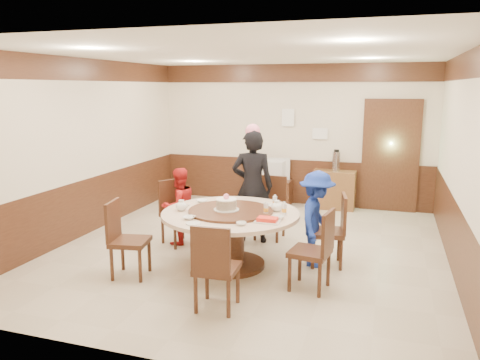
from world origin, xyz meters
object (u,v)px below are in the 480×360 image
(birthday_cake, at_px, (226,204))
(side_cabinet, at_px, (334,190))
(person_red, at_px, (179,206))
(tv_stand, at_px, (270,192))
(shrimp_platter, at_px, (267,220))
(person_standing, at_px, (252,187))
(television, at_px, (271,169))
(banquet_table, at_px, (231,228))
(thermos, at_px, (336,161))
(person_blue, at_px, (316,219))

(birthday_cake, height_order, side_cabinet, birthday_cake)
(person_red, relative_size, tv_stand, 1.38)
(birthday_cake, distance_m, side_cabinet, 3.69)
(person_red, relative_size, shrimp_platter, 3.90)
(person_standing, distance_m, television, 2.40)
(birthday_cake, xyz_separation_m, tv_stand, (-0.29, 3.50, -0.61))
(birthday_cake, bearing_deg, banquet_table, 26.77)
(person_red, height_order, birthday_cake, person_red)
(banquet_table, relative_size, thermos, 4.75)
(birthday_cake, xyz_separation_m, television, (-0.29, 3.50, -0.13))
(person_blue, xyz_separation_m, thermos, (-0.11, 3.10, 0.30))
(birthday_cake, distance_m, television, 3.51)
(banquet_table, bearing_deg, birthday_cake, -153.23)
(shrimp_platter, distance_m, side_cabinet, 3.86)
(person_standing, xyz_separation_m, person_blue, (1.09, -0.70, -0.22))
(television, bearing_deg, side_cabinet, 172.21)
(banquet_table, distance_m, side_cabinet, 3.63)
(banquet_table, relative_size, tv_stand, 2.12)
(birthday_cake, xyz_separation_m, shrimp_platter, (0.63, -0.29, -0.08))
(shrimp_platter, height_order, thermos, thermos)
(person_red, relative_size, side_cabinet, 1.46)
(person_blue, xyz_separation_m, shrimp_platter, (-0.48, -0.72, 0.14))
(shrimp_platter, distance_m, television, 3.90)
(person_standing, distance_m, birthday_cake, 1.12)
(person_blue, xyz_separation_m, tv_stand, (-1.41, 3.07, -0.39))
(person_red, xyz_separation_m, birthday_cake, (1.00, -0.68, 0.27))
(birthday_cake, bearing_deg, thermos, 74.07)
(banquet_table, xyz_separation_m, shrimp_platter, (0.58, -0.32, 0.24))
(shrimp_platter, xyz_separation_m, tv_stand, (-0.92, 3.79, -0.53))
(person_blue, distance_m, side_cabinet, 3.12)
(person_blue, distance_m, shrimp_platter, 0.88)
(banquet_table, relative_size, person_red, 1.54)
(person_blue, bearing_deg, tv_stand, 25.90)
(banquet_table, distance_m, thermos, 3.65)
(television, bearing_deg, birthday_cake, 85.64)
(person_standing, bearing_deg, birthday_cake, 76.49)
(person_standing, relative_size, shrimp_platter, 5.76)
(person_standing, xyz_separation_m, birthday_cake, (-0.02, -1.12, -0.01))
(shrimp_platter, xyz_separation_m, television, (-0.92, 3.79, -0.06))
(television, xyz_separation_m, thermos, (1.30, 0.03, 0.22))
(person_standing, xyz_separation_m, television, (-0.31, 2.37, -0.14))
(banquet_table, relative_size, shrimp_platter, 6.02)
(birthday_cake, bearing_deg, shrimp_platter, -25.05)
(shrimp_platter, relative_size, television, 0.39)
(side_cabinet, bearing_deg, person_blue, -87.70)
(person_red, relative_size, television, 1.52)
(tv_stand, height_order, television, television)
(person_red, height_order, side_cabinet, person_red)
(person_red, relative_size, thermos, 3.08)
(banquet_table, xyz_separation_m, side_cabinet, (0.94, 3.50, -0.16))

